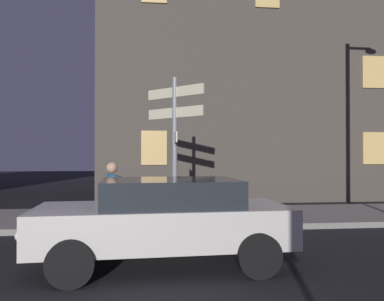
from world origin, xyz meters
name	(u,v)px	position (x,y,z in m)	size (l,w,h in m)	color
sidewalk_kerb	(120,218)	(0.00, 6.96, 0.07)	(40.00, 3.31, 0.14)	gray
signpost	(175,134)	(1.36, 5.77, 2.24)	(1.25, 1.33, 3.46)	gray
car_far_trailing	(164,218)	(0.99, 2.66, 0.75)	(4.09, 2.07, 1.37)	beige
cyclist	(114,206)	(0.08, 4.26, 0.75)	(1.81, 0.37, 1.61)	black
building_right_block	(244,34)	(5.04, 13.72, 7.22)	(12.31, 6.91, 14.44)	#4C443D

